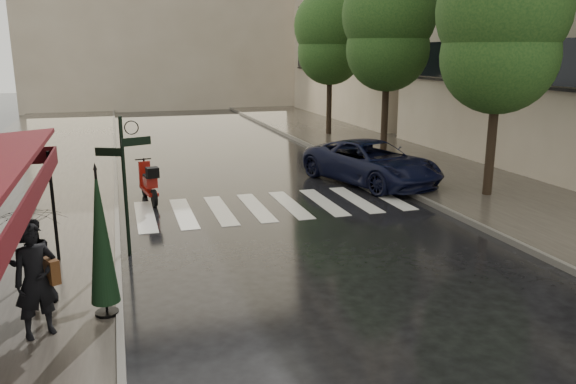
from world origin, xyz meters
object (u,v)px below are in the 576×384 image
parked_car (371,162)px  pedestrian_with_umbrella (30,232)px  parasol_back (101,237)px  scooter (149,184)px  pedestrian_terrace (32,262)px

parked_car → pedestrian_with_umbrella: bearing=-156.5°
parasol_back → pedestrian_with_umbrella: bearing=-155.3°
parasol_back → scooter: bearing=81.4°
pedestrian_terrace → parked_car: (9.83, 7.30, -0.16)m
pedestrian_with_umbrella → parked_car: 12.90m
scooter → parked_car: size_ratio=0.35×
pedestrian_terrace → parked_car: bearing=-165.7°
pedestrian_with_umbrella → pedestrian_terrace: size_ratio=1.64×
scooter → pedestrian_with_umbrella: bearing=-113.4°
pedestrian_with_umbrella → parasol_back: (0.97, 0.45, -0.32)m
pedestrian_with_umbrella → scooter: 8.57m
pedestrian_terrace → scooter: bearing=-131.1°
pedestrian_with_umbrella → parked_car: (9.62, 8.53, -1.07)m
pedestrian_terrace → parked_car: pedestrian_terrace is taller
pedestrian_with_umbrella → pedestrian_terrace: (-0.21, 1.23, -0.91)m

